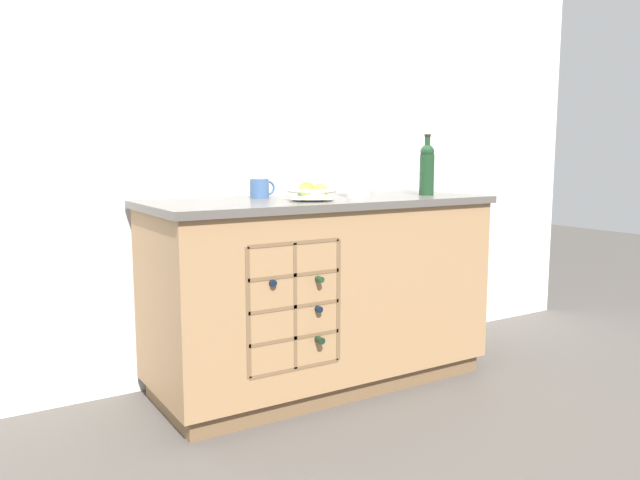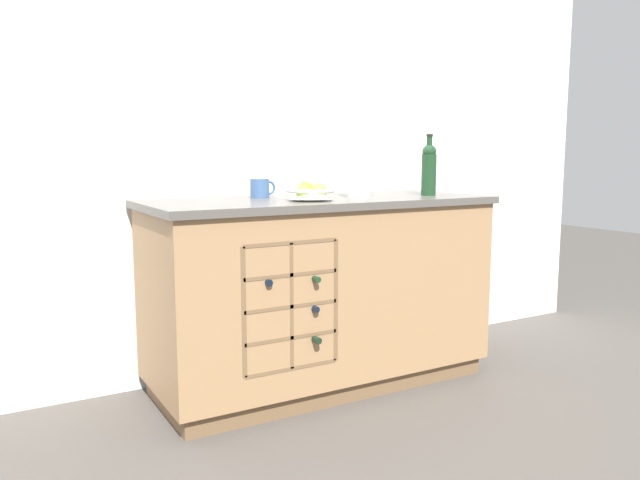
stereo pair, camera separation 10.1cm
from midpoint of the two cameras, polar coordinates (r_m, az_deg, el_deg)
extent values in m
plane|color=#4C4742|center=(3.21, 0.92, -12.90)|extent=(14.00, 14.00, 0.00)
cube|color=silver|center=(3.35, -2.55, 10.17)|extent=(4.40, 0.06, 2.55)
cube|color=brown|center=(3.20, 0.93, -12.15)|extent=(1.59, 0.59, 0.09)
cube|color=#99724C|center=(3.07, 0.94, -4.30)|extent=(1.65, 0.65, 0.80)
cube|color=#514C47|center=(3.01, 0.96, 3.52)|extent=(1.69, 0.69, 0.03)
cube|color=brown|center=(2.73, -2.51, -5.66)|extent=(0.44, 0.01, 0.54)
cube|color=brown|center=(2.59, -6.28, -6.43)|extent=(0.02, 0.10, 0.54)
cube|color=brown|center=(2.79, 1.98, -5.36)|extent=(0.02, 0.10, 0.54)
cube|color=brown|center=(2.76, -1.97, -11.38)|extent=(0.44, 0.10, 0.02)
cube|color=brown|center=(2.72, -1.98, -8.67)|extent=(0.44, 0.10, 0.02)
cube|color=brown|center=(2.68, -1.99, -5.89)|extent=(0.44, 0.10, 0.02)
cube|color=brown|center=(2.65, -2.01, -3.04)|extent=(0.44, 0.10, 0.02)
cube|color=brown|center=(2.63, -2.02, -0.13)|extent=(0.44, 0.10, 0.02)
cube|color=brown|center=(2.68, -1.99, -5.89)|extent=(0.02, 0.10, 0.54)
cylinder|color=black|center=(2.86, -1.01, -8.27)|extent=(0.08, 0.21, 0.08)
cylinder|color=black|center=(2.74, 0.52, -9.02)|extent=(0.03, 0.09, 0.03)
cylinder|color=black|center=(2.82, -0.97, -5.67)|extent=(0.07, 0.18, 0.07)
cylinder|color=black|center=(2.71, 0.39, -6.24)|extent=(0.03, 0.08, 0.03)
cylinder|color=black|center=(2.72, -5.31, -3.24)|extent=(0.08, 0.21, 0.08)
cylinder|color=black|center=(2.59, -3.92, -3.79)|extent=(0.03, 0.09, 0.03)
cylinder|color=#19381E|center=(2.81, -1.12, -2.98)|extent=(0.07, 0.21, 0.07)
cylinder|color=#19381E|center=(2.68, 0.47, -3.51)|extent=(0.03, 0.09, 0.03)
cylinder|color=silver|center=(2.85, 0.14, 3.72)|extent=(0.10, 0.10, 0.01)
cone|color=silver|center=(2.85, 0.14, 4.28)|extent=(0.21, 0.21, 0.05)
torus|color=silver|center=(2.85, 0.14, 4.56)|extent=(0.23, 0.23, 0.02)
sphere|color=#7FA838|center=(2.84, 0.90, 4.49)|extent=(0.07, 0.07, 0.07)
sphere|color=#7FA838|center=(2.82, -0.50, 4.41)|extent=(0.07, 0.07, 0.07)
sphere|color=orange|center=(2.88, -0.30, 4.58)|extent=(0.08, 0.08, 0.08)
cylinder|color=white|center=(3.07, 4.50, 5.90)|extent=(0.11, 0.11, 0.21)
torus|color=white|center=(3.06, 4.52, 7.83)|extent=(0.12, 0.12, 0.01)
torus|color=white|center=(3.10, 5.40, 6.11)|extent=(0.12, 0.01, 0.12)
cylinder|color=#385684|center=(3.03, -4.58, 4.73)|extent=(0.09, 0.09, 0.09)
torus|color=#385684|center=(3.05, -3.76, 4.79)|extent=(0.07, 0.01, 0.07)
cylinder|color=#19381E|center=(3.27, 10.79, 5.86)|extent=(0.08, 0.08, 0.21)
sphere|color=#19381E|center=(3.26, 10.85, 7.94)|extent=(0.07, 0.07, 0.07)
cylinder|color=#19381E|center=(3.27, 10.86, 8.50)|extent=(0.03, 0.03, 0.09)
cylinder|color=black|center=(3.27, 10.88, 9.39)|extent=(0.03, 0.03, 0.01)
camera|label=1|loc=(0.05, -89.05, 0.13)|focal=35.00mm
camera|label=2|loc=(0.05, 90.95, -0.13)|focal=35.00mm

